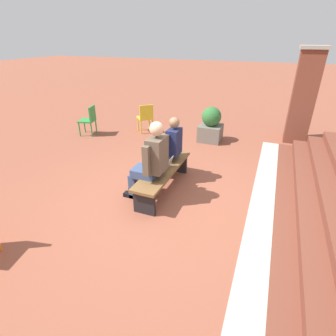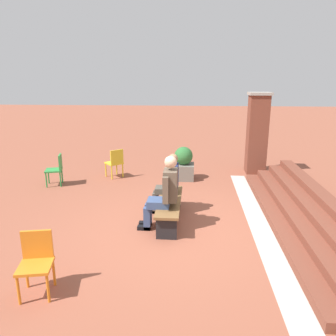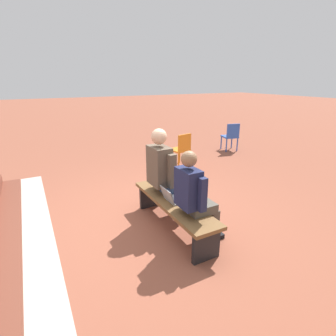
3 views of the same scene
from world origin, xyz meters
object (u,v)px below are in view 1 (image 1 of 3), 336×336
at_px(laptop, 164,166).
at_px(planter, 211,125).
at_px(bench, 164,173).
at_px(person_student, 169,147).
at_px(person_adult, 151,160).
at_px(plastic_chair_mid_courtyard, 89,119).
at_px(plastic_chair_foreground, 146,116).

height_order(laptop, planter, planter).
bearing_deg(bench, person_student, -171.52).
relative_size(person_adult, plastic_chair_mid_courtyard, 1.70).
relative_size(person_student, laptop, 4.04).
bearing_deg(laptop, planter, 176.74).
distance_m(person_student, plastic_chair_foreground, 3.01).
relative_size(laptop, plastic_chair_mid_courtyard, 0.38).
distance_m(bench, plastic_chair_mid_courtyard, 3.81).
height_order(person_student, laptop, person_student).
relative_size(laptop, planter, 0.34).
height_order(bench, plastic_chair_foreground, plastic_chair_foreground).
distance_m(laptop, plastic_chair_mid_courtyard, 3.83).
height_order(bench, planter, planter).
bearing_deg(person_student, person_adult, -0.59).
bearing_deg(planter, person_adult, -4.39).
relative_size(person_student, plastic_chair_mid_courtyard, 1.54).
xyz_separation_m(bench, laptop, (0.01, 0.01, 0.15)).
height_order(plastic_chair_mid_courtyard, plastic_chair_foreground, same).
height_order(person_student, person_adult, person_adult).
distance_m(person_adult, planter, 3.27).
relative_size(person_student, planter, 1.37).
xyz_separation_m(person_adult, planter, (-3.25, 0.25, -0.32)).
distance_m(person_adult, plastic_chair_foreground, 3.68).
distance_m(laptop, planter, 2.90).
bearing_deg(plastic_chair_foreground, laptop, 32.02).
bearing_deg(planter, person_student, -5.61).
height_order(plastic_chair_mid_courtyard, planter, planter).
bearing_deg(planter, plastic_chair_mid_courtyard, -76.38).
height_order(bench, laptop, laptop).
bearing_deg(person_adult, plastic_chair_mid_courtyard, -127.83).
bearing_deg(bench, plastic_chair_mid_courtyard, -122.91).
bearing_deg(person_adult, plastic_chair_foreground, -152.02).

